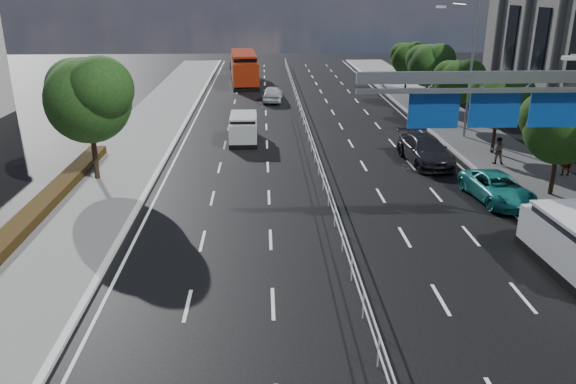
{
  "coord_description": "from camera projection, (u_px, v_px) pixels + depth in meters",
  "views": [
    {
      "loc": [
        -3.03,
        -11.1,
        9.79
      ],
      "look_at": [
        -2.12,
        9.14,
        2.4
      ],
      "focal_mm": 35.0,
      "sensor_mm": 36.0,
      "label": 1
    }
  ],
  "objects": [
    {
      "name": "near_car_silver",
      "position": [
        273.0,
        94.0,
        51.05
      ],
      "size": [
        2.01,
        4.35,
        1.44
      ],
      "primitive_type": "imported",
      "rotation": [
        0.0,
        0.0,
        3.07
      ],
      "color": "silver",
      "rests_on": "ground"
    },
    {
      "name": "far_tree_g",
      "position": [
        430.0,
        63.0,
        47.79
      ],
      "size": [
        3.96,
        3.69,
        5.45
      ],
      "color": "black",
      "rests_on": "ground"
    },
    {
      "name": "pedestrian_b",
      "position": [
        498.0,
        150.0,
        32.49
      ],
      "size": [
        0.89,
        0.76,
        1.57
      ],
      "primitive_type": "imported",
      "rotation": [
        0.0,
        0.0,
        2.9
      ],
      "color": "gray",
      "rests_on": "sidewalk_far"
    },
    {
      "name": "far_tree_h",
      "position": [
        408.0,
        57.0,
        54.95
      ],
      "size": [
        3.41,
        3.18,
        4.91
      ],
      "color": "black",
      "rests_on": "ground"
    },
    {
      "name": "far_tree_d",
      "position": [
        563.0,
        124.0,
        26.7
      ],
      "size": [
        3.85,
        3.59,
        5.34
      ],
      "color": "black",
      "rests_on": "ground"
    },
    {
      "name": "white_minivan",
      "position": [
        244.0,
        128.0,
        37.7
      ],
      "size": [
        1.85,
        4.25,
        1.84
      ],
      "rotation": [
        0.0,
        0.0,
        0.0
      ],
      "color": "black",
      "rests_on": "ground"
    },
    {
      "name": "overhead_gantry",
      "position": [
        515.0,
        103.0,
        21.7
      ],
      "size": [
        10.24,
        0.38,
        7.45
      ],
      "color": "gray",
      "rests_on": "ground"
    },
    {
      "name": "median_fence",
      "position": [
        312.0,
        146.0,
        34.84
      ],
      "size": [
        0.05,
        85.0,
        1.02
      ],
      "color": "silver",
      "rests_on": "ground"
    },
    {
      "name": "streetlight_far",
      "position": [
        467.0,
        62.0,
        36.96
      ],
      "size": [
        2.78,
        2.4,
        9.0
      ],
      "color": "gray",
      "rests_on": "ground"
    },
    {
      "name": "pedestrian_a",
      "position": [
        567.0,
        160.0,
        30.38
      ],
      "size": [
        0.63,
        0.42,
        1.72
      ],
      "primitive_type": "imported",
      "rotation": [
        0.0,
        0.0,
        3.13
      ],
      "color": "gray",
      "rests_on": "sidewalk_far"
    },
    {
      "name": "far_tree_f",
      "position": [
        458.0,
        80.0,
        40.85
      ],
      "size": [
        3.52,
        3.28,
        5.02
      ],
      "color": "black",
      "rests_on": "ground"
    },
    {
      "name": "far_tree_e",
      "position": [
        500.0,
        98.0,
        33.79
      ],
      "size": [
        3.63,
        3.38,
        5.13
      ],
      "color": "black",
      "rests_on": "ground"
    },
    {
      "name": "near_tree_back",
      "position": [
        89.0,
        95.0,
        28.68
      ],
      "size": [
        4.84,
        4.51,
        6.69
      ],
      "color": "black",
      "rests_on": "ground"
    },
    {
      "name": "parked_car_teal",
      "position": [
        498.0,
        188.0,
        27.21
      ],
      "size": [
        2.7,
        4.95,
        1.32
      ],
      "primitive_type": "imported",
      "rotation": [
        0.0,
        0.0,
        0.11
      ],
      "color": "#1C7E7B",
      "rests_on": "ground"
    },
    {
      "name": "red_bus",
      "position": [
        244.0,
        67.0,
        60.42
      ],
      "size": [
        3.43,
        11.25,
        3.31
      ],
      "rotation": [
        0.0,
        0.0,
        0.07
      ],
      "color": "black",
      "rests_on": "ground"
    },
    {
      "name": "parked_car_dark",
      "position": [
        425.0,
        150.0,
        33.08
      ],
      "size": [
        2.63,
        5.54,
        1.56
      ],
      "primitive_type": "imported",
      "rotation": [
        0.0,
        0.0,
        0.08
      ],
      "color": "black",
      "rests_on": "ground"
    },
    {
      "name": "near_car_dark",
      "position": [
        239.0,
        63.0,
        71.43
      ],
      "size": [
        2.08,
        4.74,
        1.51
      ],
      "primitive_type": "imported",
      "rotation": [
        0.0,
        0.0,
        3.04
      ],
      "color": "black",
      "rests_on": "ground"
    }
  ]
}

